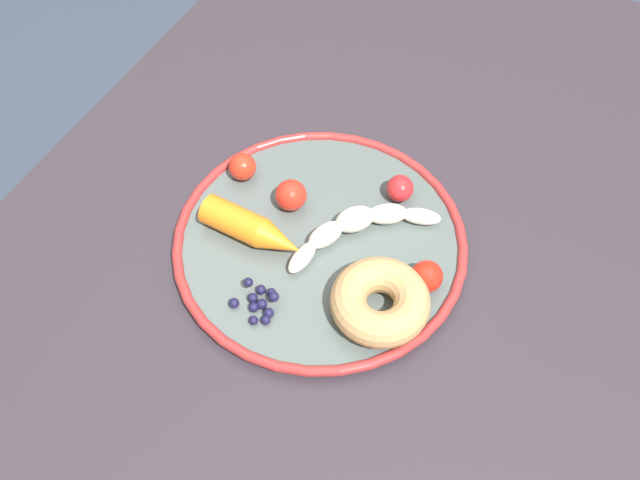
# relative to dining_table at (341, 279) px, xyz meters

# --- Properties ---
(ground_plane) EXTENTS (6.00, 6.00, 0.00)m
(ground_plane) POSITION_rel_dining_table_xyz_m (0.00, 0.00, -0.66)
(ground_plane) COLOR #2D3744
(dining_table) EXTENTS (1.23, 0.80, 0.75)m
(dining_table) POSITION_rel_dining_table_xyz_m (0.00, 0.00, 0.00)
(dining_table) COLOR #2D262D
(dining_table) RESTS_ON ground_plane
(plate) EXTENTS (0.34, 0.34, 0.02)m
(plate) POSITION_rel_dining_table_xyz_m (0.02, -0.02, 0.10)
(plate) COLOR #495452
(plate) RESTS_ON dining_table
(banana) EXTENTS (0.15, 0.14, 0.03)m
(banana) POSITION_rel_dining_table_xyz_m (-0.01, 0.01, 0.11)
(banana) COLOR beige
(banana) RESTS_ON plate
(carrot_orange) EXTENTS (0.04, 0.13, 0.04)m
(carrot_orange) POSITION_rel_dining_table_xyz_m (0.05, -0.09, 0.12)
(carrot_orange) COLOR orange
(carrot_orange) RESTS_ON plate
(donut) EXTENTS (0.15, 0.15, 0.04)m
(donut) POSITION_rel_dining_table_xyz_m (0.07, 0.08, 0.12)
(donut) COLOR tan
(donut) RESTS_ON plate
(blueberry_pile) EXTENTS (0.05, 0.05, 0.02)m
(blueberry_pile) POSITION_rel_dining_table_xyz_m (0.13, -0.04, 0.11)
(blueberry_pile) COLOR #191638
(blueberry_pile) RESTS_ON plate
(tomato_near) EXTENTS (0.03, 0.03, 0.03)m
(tomato_near) POSITION_rel_dining_table_xyz_m (-0.02, -0.15, 0.12)
(tomato_near) COLOR red
(tomato_near) RESTS_ON plate
(tomato_mid) EXTENTS (0.04, 0.04, 0.04)m
(tomato_mid) POSITION_rel_dining_table_xyz_m (-0.01, -0.07, 0.12)
(tomato_mid) COLOR red
(tomato_mid) RESTS_ON plate
(tomato_far) EXTENTS (0.03, 0.03, 0.03)m
(tomato_far) POSITION_rel_dining_table_xyz_m (-0.08, 0.04, 0.12)
(tomato_far) COLOR red
(tomato_far) RESTS_ON plate
(tomato_extra) EXTENTS (0.04, 0.04, 0.04)m
(tomato_extra) POSITION_rel_dining_table_xyz_m (0.02, 0.11, 0.12)
(tomato_extra) COLOR red
(tomato_extra) RESTS_ON plate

